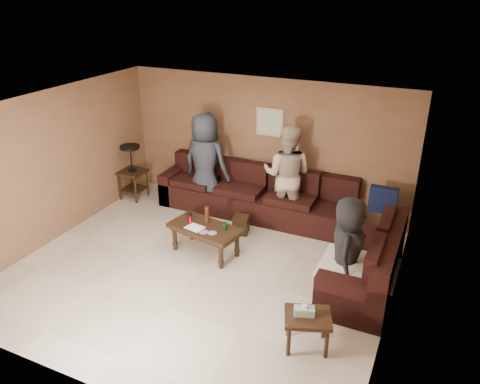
# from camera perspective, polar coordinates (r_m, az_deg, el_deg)

# --- Properties ---
(room) EXTENTS (5.60, 5.50, 2.50)m
(room) POSITION_cam_1_polar(r_m,az_deg,el_deg) (6.54, -5.11, 2.87)
(room) COLOR beige
(room) RESTS_ON ground
(sectional_sofa) EXTENTS (4.65, 2.90, 0.97)m
(sectional_sofa) POSITION_cam_1_polar(r_m,az_deg,el_deg) (8.06, 5.64, -3.28)
(sectional_sofa) COLOR black
(sectional_sofa) RESTS_ON ground
(coffee_table) EXTENTS (1.25, 0.78, 0.76)m
(coffee_table) POSITION_cam_1_polar(r_m,az_deg,el_deg) (7.51, -4.29, -4.69)
(coffee_table) COLOR black
(coffee_table) RESTS_ON ground
(end_table_left) EXTENTS (0.49, 0.49, 1.11)m
(end_table_left) POSITION_cam_1_polar(r_m,az_deg,el_deg) (9.58, -13.00, 2.50)
(end_table_left) COLOR black
(end_table_left) RESTS_ON ground
(side_table_right) EXTENTS (0.67, 0.61, 0.60)m
(side_table_right) POSITION_cam_1_polar(r_m,az_deg,el_deg) (5.78, 8.18, -15.15)
(side_table_right) COLOR black
(side_table_right) RESTS_ON ground
(waste_bin) EXTENTS (0.32, 0.32, 0.32)m
(waste_bin) POSITION_cam_1_polar(r_m,az_deg,el_deg) (8.19, 0.12, -3.99)
(waste_bin) COLOR black
(waste_bin) RESTS_ON ground
(wall_art) EXTENTS (0.52, 0.04, 0.52)m
(wall_art) POSITION_cam_1_polar(r_m,az_deg,el_deg) (8.61, 3.65, 8.51)
(wall_art) COLOR tan
(wall_art) RESTS_ON ground
(person_left) EXTENTS (0.97, 0.67, 1.88)m
(person_left) POSITION_cam_1_polar(r_m,az_deg,el_deg) (8.79, -4.23, 3.62)
(person_left) COLOR #2D343F
(person_left) RESTS_ON ground
(person_middle) EXTENTS (0.94, 0.76, 1.85)m
(person_middle) POSITION_cam_1_polar(r_m,az_deg,el_deg) (8.30, 5.75, 2.12)
(person_middle) COLOR #C2AF90
(person_middle) RESTS_ON ground
(person_right) EXTENTS (0.55, 0.79, 1.52)m
(person_right) POSITION_cam_1_polar(r_m,az_deg,el_deg) (6.46, 12.90, -6.92)
(person_right) COLOR black
(person_right) RESTS_ON ground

